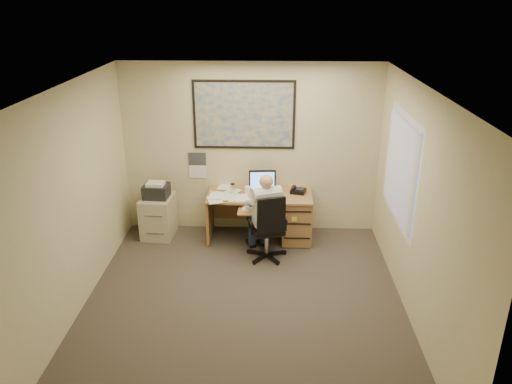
{
  "coord_description": "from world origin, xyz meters",
  "views": [
    {
      "loc": [
        0.33,
        -5.22,
        3.65
      ],
      "look_at": [
        0.11,
        1.3,
        1.01
      ],
      "focal_mm": 35.0,
      "sensor_mm": 36.0,
      "label": 1
    }
  ],
  "objects_px": {
    "office_chair": "(266,240)",
    "person": "(267,216)",
    "filing_cabinet": "(158,213)",
    "desk": "(281,212)"
  },
  "relations": [
    {
      "from": "filing_cabinet",
      "to": "office_chair",
      "type": "relative_size",
      "value": 0.89
    },
    {
      "from": "desk",
      "to": "office_chair",
      "type": "height_order",
      "value": "desk"
    },
    {
      "from": "desk",
      "to": "office_chair",
      "type": "bearing_deg",
      "value": -108.45
    },
    {
      "from": "desk",
      "to": "filing_cabinet",
      "type": "height_order",
      "value": "desk"
    },
    {
      "from": "filing_cabinet",
      "to": "office_chair",
      "type": "xyz_separation_m",
      "value": [
        1.71,
        -0.69,
        -0.09
      ]
    },
    {
      "from": "filing_cabinet",
      "to": "person",
      "type": "relative_size",
      "value": 0.72
    },
    {
      "from": "desk",
      "to": "person",
      "type": "distance_m",
      "value": 0.67
    },
    {
      "from": "office_chair",
      "to": "person",
      "type": "height_order",
      "value": "person"
    },
    {
      "from": "desk",
      "to": "person",
      "type": "bearing_deg",
      "value": -109.41
    },
    {
      "from": "desk",
      "to": "office_chair",
      "type": "relative_size",
      "value": 1.56
    }
  ]
}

